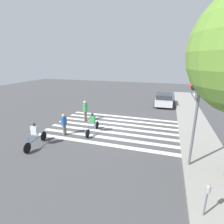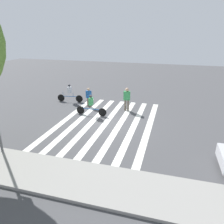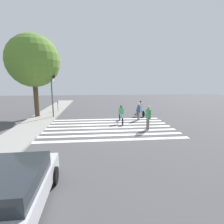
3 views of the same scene
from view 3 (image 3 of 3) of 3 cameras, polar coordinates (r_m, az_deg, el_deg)
name	(u,v)px [view 3 (image 3 of 3)]	position (r m, az deg, el deg)	size (l,w,h in m)	color
ground_plane	(110,128)	(14.05, -0.72, -5.08)	(60.00, 60.00, 0.00)	#444447
sidewalk_curb	(29,129)	(14.89, -25.55, -4.97)	(36.00, 2.50, 0.14)	gray
crosswalk_stripes	(110,127)	(14.05, -0.72, -5.07)	(6.28, 10.00, 0.01)	silver
traffic_light	(53,83)	(17.90, -18.80, 9.06)	(0.60, 0.50, 5.00)	#515456
parking_meter	(58,104)	(21.21, -17.32, 2.59)	(0.15, 0.15, 1.37)	#515456
street_tree	(33,61)	(18.96, -24.32, 14.92)	(4.99, 4.99, 8.04)	#4C3826
pedestrian_child_with_backpack	(148,116)	(13.56, 11.70, -1.36)	(0.53, 0.27, 1.84)	#6B6051
pedestrian_adult_yellow_jacket	(139,111)	(16.67, 8.69, 0.45)	(0.44, 0.24, 1.59)	#6B6051
cyclist_far_lane	(141,107)	(18.87, 9.30, 1.50)	(2.32, 0.42, 1.59)	black
cyclist_mid_street	(121,113)	(15.45, 2.99, -0.39)	(2.38, 0.40, 1.58)	black
car_parked_silver_sedan	(9,192)	(6.08, -30.59, -21.56)	(4.54, 2.13, 1.35)	#B7B7BC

